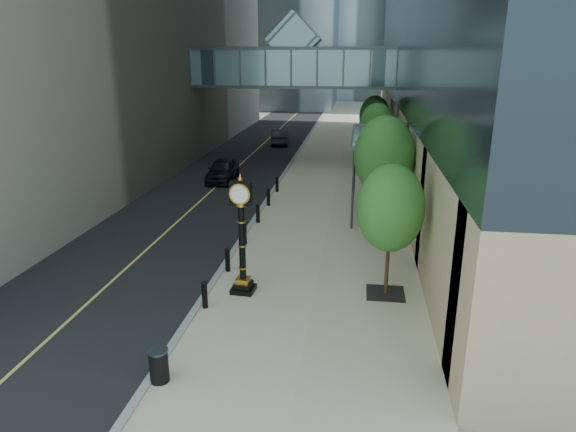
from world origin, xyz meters
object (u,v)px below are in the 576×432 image
object	(u,v)px
trash_bin	(159,366)
car_far	(280,136)
car_near	(222,170)
pedestrian	(399,225)
street_clock	(242,244)

from	to	relation	value
trash_bin	car_far	distance (m)	38.66
car_near	car_far	size ratio (longest dim) A/B	1.00
pedestrian	car_near	distance (m)	15.71
pedestrian	trash_bin	bearing A→B (deg)	82.45
street_clock	trash_bin	distance (m)	5.97
street_clock	pedestrian	world-z (taller)	street_clock
street_clock	pedestrian	bearing A→B (deg)	50.53
pedestrian	car_far	bearing A→B (deg)	-46.75
street_clock	pedestrian	distance (m)	8.92
pedestrian	car_far	size ratio (longest dim) A/B	0.35
trash_bin	car_near	bearing A→B (deg)	100.63
car_far	trash_bin	bearing A→B (deg)	86.58
trash_bin	car_far	size ratio (longest dim) A/B	0.20
trash_bin	street_clock	bearing A→B (deg)	79.64
car_near	car_far	distance (m)	15.77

